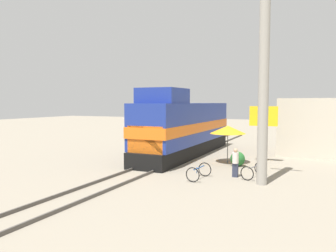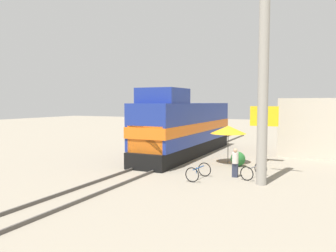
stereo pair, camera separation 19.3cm
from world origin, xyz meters
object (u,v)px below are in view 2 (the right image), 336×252
(person_bystander, at_px, (235,162))
(utility_pole, at_px, (263,68))
(vendor_umbrella, at_px, (228,130))
(billboard_sign, at_px, (264,121))
(locomotive, at_px, (185,128))
(bicycle_spare, at_px, (199,172))
(bicycle, at_px, (254,171))

(person_bystander, bearing_deg, utility_pole, -33.48)
(vendor_umbrella, relative_size, person_bystander, 1.61)
(utility_pole, distance_m, billboard_sign, 6.85)
(locomotive, distance_m, utility_pole, 10.22)
(utility_pole, bearing_deg, bicycle_spare, -175.14)
(utility_pole, bearing_deg, billboard_sign, 98.43)
(vendor_umbrella, bearing_deg, bicycle_spare, -92.20)
(utility_pole, height_order, billboard_sign, utility_pole)
(person_bystander, xyz_separation_m, bicycle, (0.96, 0.30, -0.46))
(locomotive, height_order, vendor_umbrella, locomotive)
(utility_pole, height_order, bicycle, utility_pole)
(vendor_umbrella, xyz_separation_m, billboard_sign, (2.09, 1.31, 0.59))
(vendor_umbrella, bearing_deg, utility_pole, -58.26)
(vendor_umbrella, relative_size, billboard_sign, 0.66)
(vendor_umbrella, height_order, bicycle_spare, vendor_umbrella)
(locomotive, distance_m, person_bystander, 7.85)
(utility_pole, bearing_deg, vendor_umbrella, 121.74)
(person_bystander, relative_size, bicycle_spare, 0.95)
(locomotive, xyz_separation_m, person_bystander, (5.30, -5.64, -1.30))
(vendor_umbrella, bearing_deg, locomotive, 154.72)
(person_bystander, distance_m, bicycle_spare, 2.14)
(locomotive, relative_size, vendor_umbrella, 5.48)
(locomotive, bearing_deg, vendor_umbrella, -25.28)
(utility_pole, distance_m, bicycle_spare, 6.21)
(bicycle, relative_size, bicycle_spare, 1.14)
(locomotive, distance_m, billboard_sign, 6.02)
(vendor_umbrella, xyz_separation_m, person_bystander, (1.43, -3.82, -1.42))
(locomotive, height_order, utility_pole, utility_pole)
(bicycle_spare, bearing_deg, utility_pole, 9.87)
(billboard_sign, bearing_deg, utility_pole, -81.57)
(locomotive, bearing_deg, utility_pole, -44.20)
(billboard_sign, distance_m, bicycle_spare, 7.25)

